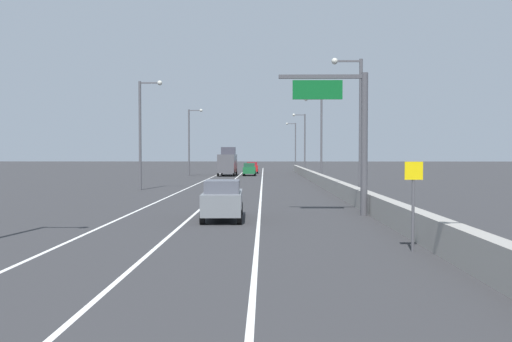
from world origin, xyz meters
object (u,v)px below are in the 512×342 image
at_px(car_green_2, 249,169).
at_px(box_truck, 228,163).
at_px(lamp_post_right_fifth, 294,142).
at_px(lamp_post_right_second, 357,119).
at_px(lamp_post_left_far, 191,137).
at_px(car_gray_0, 223,200).
at_px(speed_advisory_sign, 413,199).
at_px(lamp_post_left_mid, 143,127).
at_px(lamp_post_right_third, 319,133).
at_px(car_red_1, 252,168).
at_px(overhead_sign_gantry, 350,126).
at_px(lamp_post_right_fourth, 303,139).

distance_m(car_green_2, box_truck, 3.40).
bearing_deg(car_green_2, lamp_post_right_fifth, 75.77).
xyz_separation_m(lamp_post_right_second, lamp_post_right_fifth, (-0.03, 76.80, 0.00)).
distance_m(lamp_post_left_far, box_truck, 6.58).
distance_m(car_gray_0, box_truck, 53.56).
relative_size(speed_advisory_sign, lamp_post_left_mid, 0.31).
distance_m(lamp_post_left_mid, car_gray_0, 23.85).
height_order(lamp_post_right_second, car_green_2, lamp_post_right_second).
bearing_deg(lamp_post_right_third, car_green_2, 115.96).
bearing_deg(car_red_1, lamp_post_right_third, -72.97).
xyz_separation_m(overhead_sign_gantry, lamp_post_right_fourth, (1.85, 59.94, 0.92)).
distance_m(speed_advisory_sign, lamp_post_right_fifth, 96.10).
xyz_separation_m(car_gray_0, car_green_2, (-0.15, 53.74, -0.05)).
bearing_deg(car_red_1, box_truck, -108.97).
height_order(overhead_sign_gantry, car_green_2, overhead_sign_gantry).
bearing_deg(car_green_2, car_red_1, 88.80).
height_order(lamp_post_right_second, box_truck, lamp_post_right_second).
xyz_separation_m(lamp_post_right_second, car_gray_0, (-8.40, -10.55, -4.66)).
relative_size(speed_advisory_sign, lamp_post_right_second, 0.31).
bearing_deg(box_truck, speed_advisory_sign, -80.50).
bearing_deg(box_truck, car_red_1, 71.03).
relative_size(speed_advisory_sign, lamp_post_left_far, 0.31).
relative_size(lamp_post_left_far, box_truck, 1.30).
distance_m(lamp_post_left_far, car_green_2, 9.87).
relative_size(speed_advisory_sign, car_red_1, 0.71).
xyz_separation_m(lamp_post_right_second, car_green_2, (-8.55, 43.20, -4.71)).
distance_m(lamp_post_left_mid, car_green_2, 33.56).
bearing_deg(speed_advisory_sign, box_truck, 99.50).
distance_m(lamp_post_right_fifth, car_green_2, 34.98).
distance_m(speed_advisory_sign, lamp_post_right_fourth, 70.53).
bearing_deg(lamp_post_right_fifth, lamp_post_right_second, -89.98).
bearing_deg(car_red_1, lamp_post_right_second, -81.03).
bearing_deg(lamp_post_left_mid, box_truck, 80.30).
distance_m(lamp_post_right_third, lamp_post_left_mid, 22.51).
relative_size(car_green_2, box_truck, 0.61).
bearing_deg(car_gray_0, overhead_sign_gantry, 15.41).
bearing_deg(lamp_post_right_second, car_green_2, 101.20).
relative_size(speed_advisory_sign, car_gray_0, 0.62).
relative_size(lamp_post_left_mid, lamp_post_left_far, 1.00).
bearing_deg(lamp_post_right_second, lamp_post_right_fifth, 90.02).
distance_m(lamp_post_right_fourth, lamp_post_left_far, 19.52).
bearing_deg(lamp_post_right_fourth, car_gray_0, -97.76).
bearing_deg(lamp_post_right_third, speed_advisory_sign, -91.80).
relative_size(lamp_post_right_third, lamp_post_left_mid, 1.00).
relative_size(lamp_post_left_far, car_green_2, 2.13).
relative_size(lamp_post_right_fifth, box_truck, 1.30).
relative_size(speed_advisory_sign, box_truck, 0.40).
xyz_separation_m(speed_advisory_sign, car_green_2, (-7.16, 62.41, -0.82)).
bearing_deg(overhead_sign_gantry, lamp_post_right_fourth, 88.23).
bearing_deg(car_gray_0, lamp_post_right_second, 51.46).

